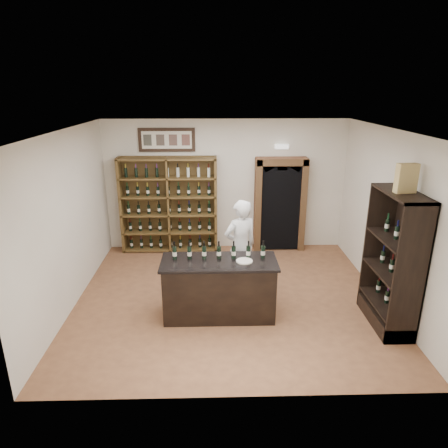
{
  "coord_description": "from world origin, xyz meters",
  "views": [
    {
      "loc": [
        -0.28,
        -6.49,
        3.65
      ],
      "look_at": [
        -0.1,
        0.3,
        1.32
      ],
      "focal_mm": 32.0,
      "sensor_mm": 36.0,
      "label": 1
    }
  ],
  "objects_px": {
    "side_cabinet": "(392,281)",
    "shopkeeper": "(240,246)",
    "counter_bottle_0": "(175,253)",
    "wine_shelf": "(169,205)",
    "tasting_counter": "(219,289)",
    "wine_crate": "(406,178)"
  },
  "relations": [
    {
      "from": "side_cabinet",
      "to": "shopkeeper",
      "type": "height_order",
      "value": "side_cabinet"
    },
    {
      "from": "tasting_counter",
      "to": "side_cabinet",
      "type": "height_order",
      "value": "side_cabinet"
    },
    {
      "from": "counter_bottle_0",
      "to": "side_cabinet",
      "type": "bearing_deg",
      "value": -6.56
    },
    {
      "from": "shopkeeper",
      "to": "wine_crate",
      "type": "bearing_deg",
      "value": 127.23
    },
    {
      "from": "wine_shelf",
      "to": "tasting_counter",
      "type": "distance_m",
      "value": 3.19
    },
    {
      "from": "counter_bottle_0",
      "to": "shopkeeper",
      "type": "xyz_separation_m",
      "value": [
        1.12,
        0.79,
        -0.22
      ]
    },
    {
      "from": "wine_crate",
      "to": "shopkeeper",
      "type": "bearing_deg",
      "value": 145.15
    },
    {
      "from": "tasting_counter",
      "to": "side_cabinet",
      "type": "distance_m",
      "value": 2.75
    },
    {
      "from": "counter_bottle_0",
      "to": "wine_crate",
      "type": "distance_m",
      "value": 3.68
    },
    {
      "from": "tasting_counter",
      "to": "counter_bottle_0",
      "type": "height_order",
      "value": "counter_bottle_0"
    },
    {
      "from": "side_cabinet",
      "to": "shopkeeper",
      "type": "distance_m",
      "value": 2.61
    },
    {
      "from": "tasting_counter",
      "to": "wine_crate",
      "type": "height_order",
      "value": "wine_crate"
    },
    {
      "from": "wine_shelf",
      "to": "counter_bottle_0",
      "type": "height_order",
      "value": "wine_shelf"
    },
    {
      "from": "shopkeeper",
      "to": "counter_bottle_0",
      "type": "bearing_deg",
      "value": 10.75
    },
    {
      "from": "wine_shelf",
      "to": "counter_bottle_0",
      "type": "xyz_separation_m",
      "value": [
        0.38,
        -2.84,
        0.01
      ]
    },
    {
      "from": "side_cabinet",
      "to": "shopkeeper",
      "type": "relative_size",
      "value": 1.24
    },
    {
      "from": "wine_shelf",
      "to": "tasting_counter",
      "type": "bearing_deg",
      "value": -69.44
    },
    {
      "from": "counter_bottle_0",
      "to": "wine_crate",
      "type": "bearing_deg",
      "value": -7.27
    },
    {
      "from": "counter_bottle_0",
      "to": "shopkeeper",
      "type": "height_order",
      "value": "shopkeeper"
    },
    {
      "from": "tasting_counter",
      "to": "wine_crate",
      "type": "relative_size",
      "value": 4.41
    },
    {
      "from": "wine_shelf",
      "to": "side_cabinet",
      "type": "bearing_deg",
      "value": -40.21
    },
    {
      "from": "counter_bottle_0",
      "to": "shopkeeper",
      "type": "bearing_deg",
      "value": 35.25
    }
  ]
}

